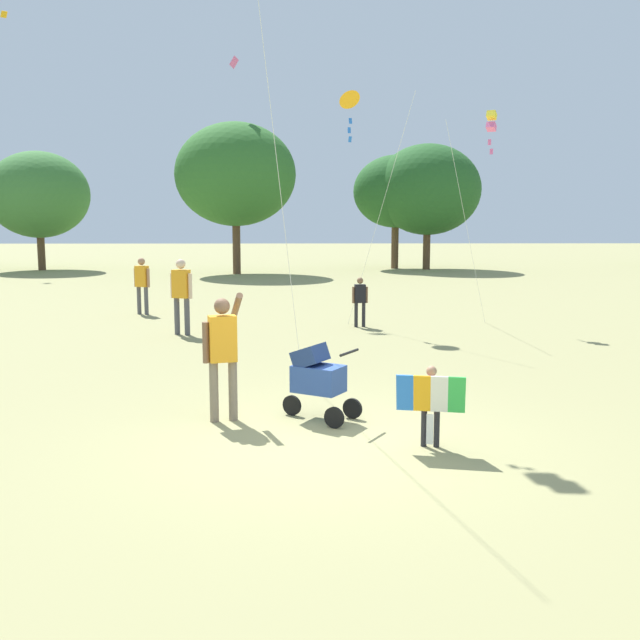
{
  "coord_description": "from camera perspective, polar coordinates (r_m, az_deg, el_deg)",
  "views": [
    {
      "loc": [
        -0.19,
        -8.65,
        2.75
      ],
      "look_at": [
        -0.06,
        1.43,
        1.3
      ],
      "focal_mm": 41.69,
      "sensor_mm": 36.0,
      "label": 1
    }
  ],
  "objects": [
    {
      "name": "stroller",
      "position": [
        9.95,
        -0.22,
        -4.25
      ],
      "size": [
        1.08,
        0.85,
        1.03
      ],
      "color": "black",
      "rests_on": "ground"
    },
    {
      "name": "ground_plane",
      "position": [
        9.07,
        0.48,
        -9.46
      ],
      "size": [
        120.0,
        120.0,
        0.0
      ],
      "primitive_type": "plane",
      "color": "#938E5B"
    },
    {
      "name": "distant_kites_cluster",
      "position": [
        33.3,
        3.1,
        23.31
      ],
      "size": [
        31.88,
        11.41,
        7.7
      ],
      "color": "red"
    },
    {
      "name": "person_sitting_far",
      "position": [
        20.88,
        -13.51,
        2.92
      ],
      "size": [
        0.46,
        0.32,
        1.55
      ],
      "color": "#4C4C51",
      "rests_on": "ground"
    },
    {
      "name": "person_couple_left",
      "position": [
        17.12,
        -10.6,
        2.25
      ],
      "size": [
        0.52,
        0.35,
        1.73
      ],
      "color": "#4C4C51",
      "rests_on": "ground"
    },
    {
      "name": "treeline_distant",
      "position": [
        36.32,
        -2.52,
        9.98
      ],
      "size": [
        46.11,
        7.89,
        6.81
      ],
      "color": "brown",
      "rests_on": "ground"
    },
    {
      "name": "kite_orange_delta",
      "position": [
        19.24,
        12.98,
        14.47
      ],
      "size": [
        1.53,
        1.57,
        5.24
      ],
      "color": "yellow",
      "rests_on": "ground"
    },
    {
      "name": "person_red_shirt",
      "position": [
        18.06,
        3.09,
        1.71
      ],
      "size": [
        0.39,
        0.19,
        1.21
      ],
      "color": "#232328",
      "rests_on": "ground"
    },
    {
      "name": "person_adult_flyer",
      "position": [
        9.88,
        -7.48,
        -2.11
      ],
      "size": [
        0.54,
        0.6,
        1.73
      ],
      "color": "#7F705B",
      "rests_on": "ground"
    },
    {
      "name": "child_with_butterfly_kite",
      "position": [
        8.85,
        8.51,
        -5.97
      ],
      "size": [
        0.81,
        0.41,
        0.98
      ],
      "color": "#232328",
      "rests_on": "ground"
    },
    {
      "name": "kite_green_novelty",
      "position": [
        18.64,
        2.34,
        16.26
      ],
      "size": [
        1.62,
        2.47,
        5.69
      ],
      "color": "#F4A319",
      "rests_on": "ground"
    }
  ]
}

